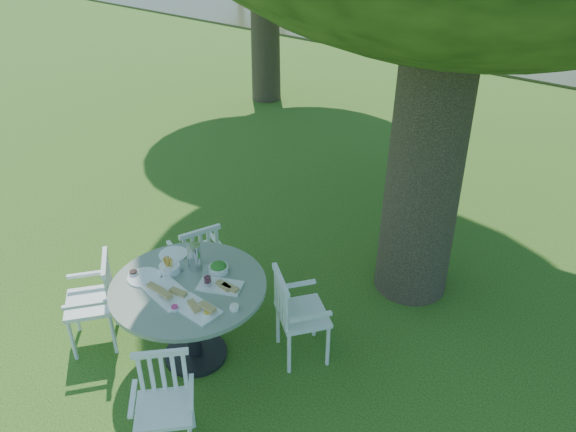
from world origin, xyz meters
name	(u,v)px	position (x,y,z in m)	size (l,w,h in m)	color
ground	(276,294)	(0.00, 0.00, 0.00)	(140.00, 140.00, 0.00)	#1D410D
table	(190,300)	(-0.02, -1.13, 0.63)	(1.31, 1.31, 0.80)	black
chair_ne	(293,310)	(0.66, -0.58, 0.52)	(0.61, 0.60, 0.88)	white
chair_nw	(198,255)	(-0.61, -0.47, 0.49)	(0.52, 0.53, 0.83)	white
chair_sw	(99,296)	(-0.82, -1.49, 0.52)	(0.61, 0.60, 0.88)	white
chair_se	(164,395)	(0.46, -1.86, 0.47)	(0.56, 0.56, 0.80)	white
tableware	(187,274)	(-0.08, -1.07, 0.85)	(1.11, 0.72, 0.24)	white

